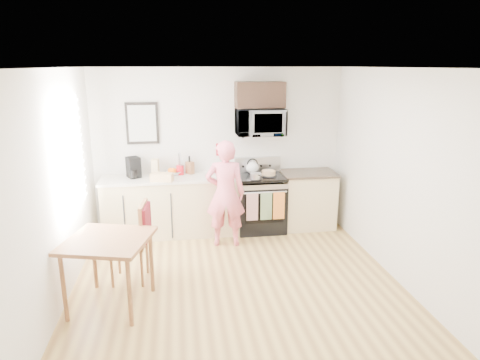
{
  "coord_description": "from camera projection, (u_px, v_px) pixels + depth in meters",
  "views": [
    {
      "loc": [
        -0.68,
        -4.52,
        2.63
      ],
      "look_at": [
        0.15,
        1.0,
        1.12
      ],
      "focal_mm": 32.0,
      "sensor_mm": 36.0,
      "label": 1
    }
  ],
  "objects": [
    {
      "name": "back_wall",
      "position": [
        219.0,
        149.0,
        6.96
      ],
      "size": [
        4.0,
        0.04,
        2.6
      ],
      "primitive_type": "cube",
      "color": "silver",
      "rests_on": "floor"
    },
    {
      "name": "cake",
      "position": [
        269.0,
        173.0,
        6.78
      ],
      "size": [
        0.26,
        0.26,
        0.09
      ],
      "color": "black",
      "rests_on": "range"
    },
    {
      "name": "person",
      "position": [
        225.0,
        194.0,
        6.28
      ],
      "size": [
        0.62,
        0.45,
        1.6
      ],
      "primitive_type": "imported",
      "rotation": [
        0.0,
        0.0,
        3.02
      ],
      "color": "#C7364F",
      "rests_on": "floor"
    },
    {
      "name": "fruit_bowl",
      "position": [
        173.0,
        172.0,
        6.77
      ],
      "size": [
        0.31,
        0.31,
        0.11
      ],
      "color": "silver",
      "rests_on": "countertop_left"
    },
    {
      "name": "wall_trivet",
      "position": [
        222.0,
        149.0,
        6.95
      ],
      "size": [
        0.2,
        0.02,
        0.2
      ],
      "primitive_type": "cube",
      "color": "#AC0E1B",
      "rests_on": "back_wall"
    },
    {
      "name": "window",
      "position": [
        70.0,
        157.0,
        5.18
      ],
      "size": [
        0.06,
        1.4,
        1.5
      ],
      "color": "silver",
      "rests_on": "left_wall"
    },
    {
      "name": "dining_table",
      "position": [
        108.0,
        247.0,
        4.66
      ],
      "size": [
        0.92,
        0.92,
        0.81
      ],
      "rotation": [
        0.0,
        0.0,
        -0.27
      ],
      "color": "brown",
      "rests_on": "floor"
    },
    {
      "name": "cabinet_right",
      "position": [
        307.0,
        201.0,
        7.1
      ],
      "size": [
        0.84,
        0.6,
        0.9
      ],
      "primitive_type": "cube",
      "color": "#D6C389",
      "rests_on": "floor"
    },
    {
      "name": "utensil_crock",
      "position": [
        180.0,
        166.0,
        6.77
      ],
      "size": [
        0.12,
        0.12,
        0.35
      ],
      "color": "#AC0E1B",
      "rests_on": "countertop_left"
    },
    {
      "name": "upper_cabinet",
      "position": [
        260.0,
        95.0,
        6.65
      ],
      "size": [
        0.76,
        0.35,
        0.4
      ],
      "primitive_type": "cube",
      "color": "black",
      "rests_on": "back_wall"
    },
    {
      "name": "front_wall",
      "position": [
        297.0,
        294.0,
        2.57
      ],
      "size": [
        4.0,
        0.04,
        2.6
      ],
      "primitive_type": "cube",
      "color": "silver",
      "rests_on": "floor"
    },
    {
      "name": "coffee_maker",
      "position": [
        133.0,
        168.0,
        6.6
      ],
      "size": [
        0.25,
        0.29,
        0.32
      ],
      "rotation": [
        0.0,
        0.0,
        0.41
      ],
      "color": "black",
      "rests_on": "countertop_left"
    },
    {
      "name": "kettle",
      "position": [
        252.0,
        167.0,
        6.89
      ],
      "size": [
        0.2,
        0.2,
        0.25
      ],
      "color": "silver",
      "rests_on": "range"
    },
    {
      "name": "milk_carton",
      "position": [
        155.0,
        168.0,
        6.68
      ],
      "size": [
        0.13,
        0.13,
        0.27
      ],
      "primitive_type": "cube",
      "rotation": [
        0.0,
        0.0,
        -0.26
      ],
      "color": "tan",
      "rests_on": "countertop_left"
    },
    {
      "name": "cabinet_left",
      "position": [
        172.0,
        207.0,
        6.78
      ],
      "size": [
        2.1,
        0.6,
        0.9
      ],
      "primitive_type": "cube",
      "color": "#D6C389",
      "rests_on": "floor"
    },
    {
      "name": "left_wall",
      "position": [
        52.0,
        196.0,
        4.48
      ],
      "size": [
        0.04,
        4.6,
        2.6
      ],
      "primitive_type": "cube",
      "color": "silver",
      "rests_on": "floor"
    },
    {
      "name": "pot",
      "position": [
        256.0,
        176.0,
        6.61
      ],
      "size": [
        0.18,
        0.29,
        0.09
      ],
      "rotation": [
        0.0,
        0.0,
        0.25
      ],
      "color": "#B0B0B4",
      "rests_on": "range"
    },
    {
      "name": "microwave",
      "position": [
        260.0,
        122.0,
        6.72
      ],
      "size": [
        0.76,
        0.51,
        0.42
      ],
      "primitive_type": "imported",
      "color": "#B0B0B4",
      "rests_on": "back_wall"
    },
    {
      "name": "range",
      "position": [
        260.0,
        204.0,
        6.96
      ],
      "size": [
        0.76,
        0.7,
        1.16
      ],
      "color": "black",
      "rests_on": "floor"
    },
    {
      "name": "wall_art",
      "position": [
        142.0,
        123.0,
        6.65
      ],
      "size": [
        0.5,
        0.04,
        0.65
      ],
      "color": "black",
      "rests_on": "back_wall"
    },
    {
      "name": "ceiling",
      "position": [
        240.0,
        68.0,
        4.42
      ],
      "size": [
        4.0,
        4.6,
        0.04
      ],
      "primitive_type": "cube",
      "color": "white",
      "rests_on": "back_wall"
    },
    {
      "name": "knife_block",
      "position": [
        190.0,
        168.0,
        6.84
      ],
      "size": [
        0.15,
        0.15,
        0.19
      ],
      "primitive_type": "cube",
      "rotation": [
        0.0,
        0.0,
        0.67
      ],
      "color": "brown",
      "rests_on": "countertop_left"
    },
    {
      "name": "chair",
      "position": [
        140.0,
        231.0,
        5.24
      ],
      "size": [
        0.52,
        0.47,
        1.01
      ],
      "rotation": [
        0.0,
        0.0,
        -0.11
      ],
      "color": "brown",
      "rests_on": "floor"
    },
    {
      "name": "floor",
      "position": [
        240.0,
        293.0,
        5.1
      ],
      "size": [
        4.6,
        4.6,
        0.0
      ],
      "primitive_type": "plane",
      "color": "olive",
      "rests_on": "ground"
    },
    {
      "name": "countertop_left",
      "position": [
        170.0,
        178.0,
        6.66
      ],
      "size": [
        2.14,
        0.64,
        0.04
      ],
      "primitive_type": "cube",
      "color": "beige",
      "rests_on": "cabinet_left"
    },
    {
      "name": "bread_bag",
      "position": [
        162.0,
        177.0,
        6.41
      ],
      "size": [
        0.36,
        0.24,
        0.12
      ],
      "primitive_type": "cube",
      "rotation": [
        0.0,
        0.0,
        -0.28
      ],
      "color": "tan",
      "rests_on": "countertop_left"
    },
    {
      "name": "countertop_right",
      "position": [
        308.0,
        173.0,
        6.98
      ],
      "size": [
        0.88,
        0.64,
        0.04
      ],
      "primitive_type": "cube",
      "color": "black",
      "rests_on": "cabinet_right"
    },
    {
      "name": "right_wall",
      "position": [
        407.0,
        181.0,
        5.05
      ],
      "size": [
        0.04,
        4.6,
        2.6
      ],
      "primitive_type": "cube",
      "color": "silver",
      "rests_on": "floor"
    }
  ]
}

